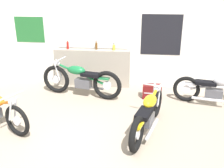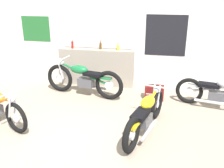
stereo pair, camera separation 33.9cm
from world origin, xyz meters
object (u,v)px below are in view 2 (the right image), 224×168
(bottle_center, at_px, (118,47))
(motorcycle_yellow, at_px, (146,115))
(bottle_leftmost, at_px, (72,44))
(motorcycle_silver, at_px, (221,92))
(motorcycle_green, at_px, (84,79))
(hard_case_darkred, at_px, (154,92))
(bottle_left_center, at_px, (101,45))

(bottle_center, bearing_deg, motorcycle_yellow, -69.09)
(bottle_leftmost, relative_size, motorcycle_silver, 0.13)
(bottle_leftmost, xyz_separation_m, motorcycle_silver, (3.87, -1.02, -0.75))
(motorcycle_yellow, height_order, motorcycle_silver, motorcycle_silver)
(bottle_leftmost, distance_m, motorcycle_green, 1.22)
(hard_case_darkred, bearing_deg, bottle_leftmost, 162.03)
(motorcycle_green, relative_size, hard_case_darkred, 4.57)
(bottle_center, distance_m, motorcycle_yellow, 2.70)
(bottle_leftmost, xyz_separation_m, hard_case_darkred, (2.35, -0.76, -0.97))
(motorcycle_silver, bearing_deg, motorcycle_green, 176.70)
(hard_case_darkred, bearing_deg, bottle_left_center, 152.63)
(bottle_center, relative_size, hard_case_darkred, 0.39)
(bottle_leftmost, distance_m, motorcycle_silver, 4.07)
(motorcycle_yellow, bearing_deg, hard_case_darkred, 85.44)
(motorcycle_yellow, bearing_deg, motorcycle_green, 136.79)
(motorcycle_green, height_order, hard_case_darkred, motorcycle_green)
(bottle_leftmost, bearing_deg, bottle_center, 0.55)
(bottle_center, bearing_deg, hard_case_darkred, -36.18)
(hard_case_darkred, bearing_deg, bottle_center, 143.82)
(bottle_center, bearing_deg, motorcycle_green, -131.95)
(motorcycle_silver, bearing_deg, hard_case_darkred, 170.22)
(bottle_left_center, xyz_separation_m, hard_case_darkred, (1.55, -0.80, -0.97))
(bottle_left_center, distance_m, bottle_center, 0.49)
(bottle_left_center, xyz_separation_m, motorcycle_yellow, (1.42, -2.46, -0.75))
(bottle_center, relative_size, motorcycle_green, 0.09)
(motorcycle_green, relative_size, motorcycle_silver, 1.06)
(bottle_left_center, relative_size, motorcycle_silver, 0.12)
(bottle_left_center, distance_m, motorcycle_yellow, 2.94)
(bottle_leftmost, height_order, motorcycle_green, bottle_leftmost)
(bottle_leftmost, height_order, bottle_left_center, bottle_leftmost)
(bottle_left_center, xyz_separation_m, motorcycle_silver, (3.07, -1.06, -0.74))
(bottle_left_center, xyz_separation_m, bottle_center, (0.49, -0.03, -0.03))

